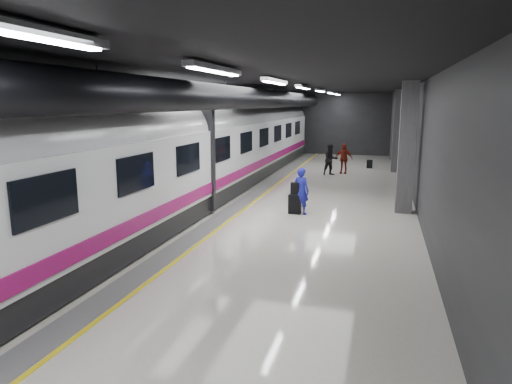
% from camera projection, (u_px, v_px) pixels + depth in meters
% --- Properties ---
extents(ground, '(40.00, 40.00, 0.00)m').
position_uv_depth(ground, '(263.00, 217.00, 15.32)').
color(ground, silver).
rests_on(ground, ground).
extents(platform_hall, '(10.02, 40.02, 4.51)m').
position_uv_depth(platform_hall, '(263.00, 110.00, 15.62)').
color(platform_hall, black).
rests_on(platform_hall, ground).
extents(train, '(3.05, 38.00, 4.05)m').
position_uv_depth(train, '(173.00, 153.00, 15.77)').
color(train, black).
rests_on(train, ground).
extents(traveler_main, '(0.69, 0.59, 1.62)m').
position_uv_depth(traveler_main, '(301.00, 191.00, 15.60)').
color(traveler_main, '#1828B6').
rests_on(traveler_main, ground).
extents(suitcase_main, '(0.43, 0.29, 0.67)m').
position_uv_depth(suitcase_main, '(295.00, 204.00, 15.73)').
color(suitcase_main, black).
rests_on(suitcase_main, ground).
extents(shoulder_bag, '(0.34, 0.23, 0.41)m').
position_uv_depth(shoulder_bag, '(296.00, 189.00, 15.64)').
color(shoulder_bag, black).
rests_on(shoulder_bag, suitcase_main).
extents(traveler_far_a, '(1.01, 0.95, 1.65)m').
position_uv_depth(traveler_far_a, '(331.00, 160.00, 24.08)').
color(traveler_far_a, black).
rests_on(traveler_far_a, ground).
extents(traveler_far_b, '(1.00, 0.52, 1.63)m').
position_uv_depth(traveler_far_b, '(344.00, 158.00, 24.72)').
color(traveler_far_b, maroon).
rests_on(traveler_far_b, ground).
extents(suitcase_far, '(0.35, 0.24, 0.49)m').
position_uv_depth(suitcase_far, '(369.00, 164.00, 26.79)').
color(suitcase_far, black).
rests_on(suitcase_far, ground).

